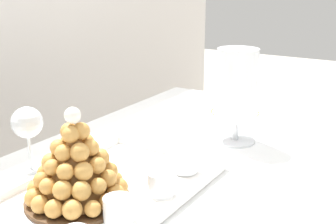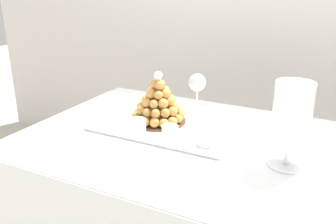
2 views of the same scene
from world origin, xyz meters
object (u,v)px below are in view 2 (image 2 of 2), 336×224
Objects in this scene: dessert_cup_mid_left at (138,126)px; dessert_cup_centre at (170,133)px; serving_tray at (167,126)px; macaron_goblet at (292,118)px; dessert_cup_left at (108,120)px; dessert_cup_mid_right at (206,139)px; croquembouche at (158,104)px; wine_glass at (197,84)px.

dessert_cup_centre is at bearing -3.38° from dessert_cup_mid_left.
macaron_goblet is at bearing -12.42° from serving_tray.
dessert_cup_left is (-0.20, -0.11, 0.03)m from serving_tray.
dessert_cup_left reaches higher than dessert_cup_mid_right.
croquembouche reaches higher than dessert_cup_centre.
wine_glass is at bearing 85.20° from serving_tray.
dessert_cup_centre is at bearing 0.02° from dessert_cup_left.
dessert_cup_mid_left is at bearing -99.18° from croquembouche.
wine_glass is (-0.05, 0.35, 0.09)m from dessert_cup_centre.
wine_glass reaches higher than dessert_cup_mid_right.
serving_tray is 10.95× the size of dessert_cup_left.
dessert_cup_mid_right is (0.25, -0.12, -0.05)m from croquembouche.
dessert_cup_centre is 0.43m from macaron_goblet.
dessert_cup_mid_right is at bearing -25.13° from croquembouche.
dessert_cup_left is at bearing -151.94° from serving_tray.
dessert_cup_mid_left is 0.56m from macaron_goblet.
macaron_goblet reaches higher than serving_tray.
wine_glass is at bearing 142.47° from macaron_goblet.
dessert_cup_mid_left is at bearing 3.64° from dessert_cup_left.
serving_tray is 9.32× the size of dessert_cup_centre.
macaron_goblet is (0.54, -0.00, 0.13)m from dessert_cup_mid_left.
dessert_cup_centre is 0.99× the size of dessert_cup_mid_right.
dessert_cup_mid_left is (-0.02, -0.12, -0.05)m from croquembouche.
dessert_cup_left is at bearing -179.69° from macaron_goblet.
wine_glass is (-0.18, 0.34, 0.09)m from dessert_cup_mid_right.
croquembouche is 0.82× the size of macaron_goblet.
croquembouche is 3.70× the size of dessert_cup_centre.
wine_glass is at bearing 71.71° from croquembouche.
dessert_cup_mid_right is at bearing 1.21° from dessert_cup_mid_left.
dessert_cup_mid_right is at bearing -62.19° from wine_glass.
croquembouche is 0.23m from wine_glass.
croquembouche is 3.66× the size of dessert_cup_mid_right.
dessert_cup_mid_right is at bearing 2.00° from dessert_cup_left.
croquembouche is 0.28m from dessert_cup_mid_right.
croquembouche is at bearing 41.22° from dessert_cup_left.
dessert_cup_left is at bearing -179.98° from dessert_cup_centre.
serving_tray is at bearing 28.06° from dessert_cup_left.
dessert_cup_left is 0.85× the size of dessert_cup_centre.
dessert_cup_mid_left reaches higher than dessert_cup_mid_right.
dessert_cup_mid_right is 0.22× the size of macaron_goblet.
dessert_cup_mid_right is (0.40, 0.01, -0.00)m from dessert_cup_left.
macaron_goblet is at bearing -2.15° from dessert_cup_mid_right.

